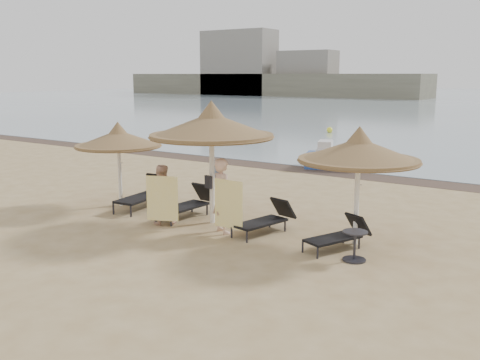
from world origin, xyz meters
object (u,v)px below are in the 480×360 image
(palapa_center, at_px, (212,126))
(lounger_far_right, at_px, (340,234))
(palapa_right, at_px, (359,151))
(lounger_near_left, at_px, (190,203))
(lounger_far_left, at_px, (146,193))
(person_left, at_px, (161,190))
(palapa_left, at_px, (118,139))
(lounger_near_right, at_px, (267,218))
(person_right, at_px, (222,190))
(pedal_boat, at_px, (335,158))
(side_table, at_px, (355,247))

(palapa_center, xyz_separation_m, lounger_far_right, (3.70, -0.15, -2.24))
(palapa_center, xyz_separation_m, palapa_right, (3.86, 0.37, -0.38))
(palapa_right, distance_m, lounger_near_left, 5.09)
(lounger_far_left, height_order, person_left, person_left)
(palapa_left, height_order, lounger_near_right, palapa_left)
(person_right, bearing_deg, lounger_near_right, -121.36)
(lounger_far_left, distance_m, lounger_near_left, 1.74)
(lounger_near_left, xyz_separation_m, person_left, (-0.12, -1.01, 0.54))
(lounger_near_left, bearing_deg, palapa_center, -6.14)
(lounger_near_right, bearing_deg, palapa_left, -166.56)
(lounger_near_right, relative_size, person_right, 0.85)
(lounger_near_left, relative_size, pedal_boat, 0.70)
(lounger_near_right, xyz_separation_m, person_left, (-2.70, -0.89, 0.56))
(palapa_left, xyz_separation_m, side_table, (7.70, -0.72, -1.71))
(lounger_far_right, relative_size, pedal_boat, 0.62)
(lounger_near_left, bearing_deg, lounger_far_left, 179.95)
(lounger_near_left, height_order, side_table, lounger_near_left)
(lounger_far_left, height_order, person_right, person_right)
(lounger_far_right, distance_m, person_right, 3.07)
(palapa_right, xyz_separation_m, lounger_near_right, (-2.18, -0.34, -1.83))
(side_table, xyz_separation_m, pedal_boat, (-5.04, 10.42, 0.12))
(palapa_right, height_order, person_left, palapa_right)
(lounger_far_right, relative_size, person_left, 0.94)
(lounger_far_right, height_order, person_right, person_right)
(palapa_center, height_order, lounger_near_left, palapa_center)
(palapa_center, height_order, lounger_far_right, palapa_center)
(lounger_far_right, bearing_deg, palapa_right, 96.40)
(lounger_near_right, distance_m, side_table, 2.71)
(side_table, distance_m, person_left, 5.34)
(pedal_boat, bearing_deg, person_right, -100.72)
(side_table, bearing_deg, person_right, 177.88)
(palapa_left, distance_m, person_right, 4.33)
(palapa_right, relative_size, person_right, 1.27)
(palapa_center, distance_m, side_table, 4.89)
(lounger_far_right, distance_m, person_left, 4.82)
(lounger_far_left, xyz_separation_m, pedal_boat, (1.87, 9.43, 0.01))
(palapa_left, xyz_separation_m, person_left, (2.40, -0.86, -1.09))
(palapa_right, xyz_separation_m, lounger_near_left, (-4.76, -0.21, -1.80))
(palapa_left, bearing_deg, lounger_near_left, 3.52)
(lounger_near_right, xyz_separation_m, side_table, (2.60, -0.76, -0.05))
(palapa_left, relative_size, person_right, 1.17)
(palapa_left, distance_m, palapa_center, 3.47)
(lounger_near_left, bearing_deg, palapa_left, -172.93)
(lounger_far_right, bearing_deg, lounger_far_left, -160.61)
(lounger_near_left, bearing_deg, palapa_right, 6.11)
(palapa_center, relative_size, palapa_right, 1.18)
(palapa_center, height_order, lounger_near_right, palapa_center)
(lounger_far_left, xyz_separation_m, lounger_far_right, (6.34, -0.41, -0.08))
(lounger_far_left, bearing_deg, palapa_left, -167.66)
(lounger_near_left, xyz_separation_m, person_right, (1.66, -0.75, 0.70))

